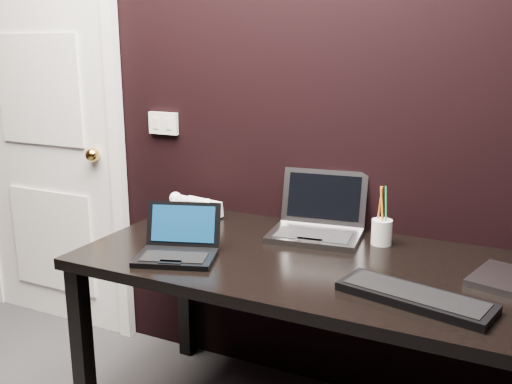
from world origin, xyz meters
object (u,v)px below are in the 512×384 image
at_px(door, 46,130).
at_px(desk_phone, 192,210).
at_px(ext_keyboard, 415,297).
at_px(pen_cup, 382,231).
at_px(mobile_phone, 165,217).
at_px(netbook, 178,247).
at_px(silver_laptop, 317,224).
at_px(desk, 321,281).

height_order(door, desk_phone, door).
bearing_deg(ext_keyboard, pen_cup, 115.21).
bearing_deg(door, mobile_phone, -16.52).
xyz_separation_m(door, mobile_phone, (0.92, -0.27, -0.27)).
bearing_deg(netbook, pen_cup, 36.19).
height_order(netbook, desk_phone, netbook).
bearing_deg(pen_cup, door, 176.19).
relative_size(door, netbook, 6.40).
relative_size(netbook, silver_laptop, 0.88).
xyz_separation_m(desk, silver_laptop, (-0.11, 0.25, 0.12)).
distance_m(desk, ext_keyboard, 0.41).
height_order(ext_keyboard, desk_phone, desk_phone).
distance_m(door, silver_laptop, 1.57).
xyz_separation_m(desk, ext_keyboard, (0.35, -0.19, 0.09)).
height_order(desk, desk_phone, desk_phone).
height_order(netbook, silver_laptop, silver_laptop).
xyz_separation_m(netbook, silver_laptop, (0.36, 0.44, 0.01)).
bearing_deg(silver_laptop, netbook, -129.33).
distance_m(door, desk_phone, 1.03).
xyz_separation_m(door, desk, (1.65, -0.38, -0.38)).
xyz_separation_m(desk_phone, mobile_phone, (-0.06, -0.11, -0.01)).
height_order(door, pen_cup, door).
bearing_deg(ext_keyboard, desk, 151.38).
bearing_deg(desk, netbook, -157.77).
bearing_deg(desk_phone, netbook, -64.08).
distance_m(silver_laptop, ext_keyboard, 0.64).
height_order(mobile_phone, pen_cup, pen_cup).
height_order(door, desk, door).
relative_size(netbook, pen_cup, 1.49).
xyz_separation_m(door, netbook, (1.18, -0.57, -0.27)).
distance_m(door, pen_cup, 1.81).
height_order(desk_phone, mobile_phone, desk_phone).
xyz_separation_m(netbook, mobile_phone, (-0.26, 0.29, -0.00)).
bearing_deg(desk_phone, pen_cup, 2.72).
relative_size(desk, silver_laptop, 4.47).
xyz_separation_m(ext_keyboard, mobile_phone, (-1.08, 0.30, 0.02)).
distance_m(desk, desk_phone, 0.71).
relative_size(netbook, mobile_phone, 3.81).
bearing_deg(silver_laptop, ext_keyboard, -43.55).
bearing_deg(silver_laptop, mobile_phone, -166.92).
relative_size(desk_phone, mobile_phone, 2.78).
xyz_separation_m(silver_laptop, desk_phone, (-0.56, -0.03, -0.00)).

